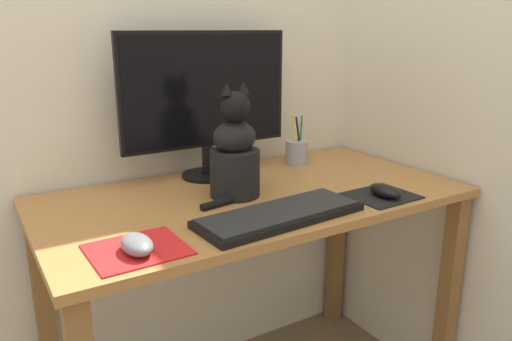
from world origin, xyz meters
TOP-DOWN VIEW (x-y plane):
  - wall_back at (0.00, 0.35)m, footprint 7.00×0.04m
  - wall_side_right at (0.65, 0.00)m, footprint 0.04×7.00m
  - desk at (0.00, 0.00)m, footprint 1.23×0.64m
  - monitor at (-0.04, 0.22)m, footprint 0.56×0.17m
  - keyboard at (-0.05, -0.21)m, footprint 0.46×0.19m
  - mousepad_left at (-0.42, -0.21)m, footprint 0.21×0.19m
  - mousepad_right at (0.30, -0.22)m, footprint 0.19×0.17m
  - computer_mouse_left at (-0.43, -0.22)m, footprint 0.06×0.11m
  - computer_mouse_right at (0.30, -0.23)m, footprint 0.06×0.11m
  - cat at (-0.06, 0.01)m, footprint 0.23×0.17m
  - pen_cup at (0.30, 0.20)m, footprint 0.08×0.08m

SIDE VIEW (x-z plane):
  - desk at x=0.00m, z-range 0.26..1.02m
  - mousepad_left at x=-0.42m, z-range 0.76..0.76m
  - mousepad_right at x=0.30m, z-range 0.76..0.76m
  - keyboard at x=-0.05m, z-range 0.76..0.78m
  - computer_mouse_right at x=0.30m, z-range 0.76..0.80m
  - computer_mouse_left at x=-0.43m, z-range 0.76..0.80m
  - pen_cup at x=0.30m, z-range 0.71..0.89m
  - cat at x=-0.06m, z-range 0.71..1.04m
  - monitor at x=-0.04m, z-range 0.79..1.25m
  - wall_back at x=0.00m, z-range 0.00..2.50m
  - wall_side_right at x=0.65m, z-range 0.00..2.50m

